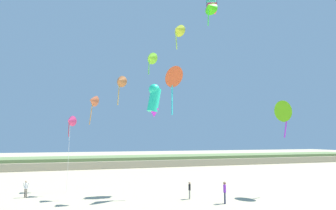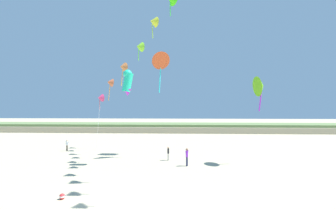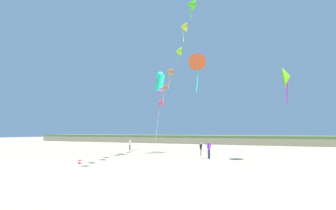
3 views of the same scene
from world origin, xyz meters
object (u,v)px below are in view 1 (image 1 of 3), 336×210
object	(u,v)px
person_near_right	(26,188)
large_kite_outer_drift	(285,111)
large_kite_low_lead	(172,76)
large_kite_mid_trail	(154,99)
large_kite_high_solo	(212,2)
person_mid_center	(225,191)
person_near_left	(190,189)

from	to	relation	value
person_near_right	large_kite_outer_drift	size ratio (longest dim) A/B	0.42
large_kite_low_lead	large_kite_mid_trail	bearing A→B (deg)	-126.24
large_kite_mid_trail	large_kite_high_solo	bearing A→B (deg)	36.52
large_kite_high_solo	large_kite_mid_trail	bearing A→B (deg)	-143.48
person_mid_center	large_kite_outer_drift	size ratio (longest dim) A/B	0.48
person_mid_center	large_kite_low_lead	distance (m)	11.43
large_kite_mid_trail	large_kite_outer_drift	distance (m)	13.39
person_near_right	person_mid_center	size ratio (longest dim) A/B	0.86
person_near_left	large_kite_high_solo	bearing A→B (deg)	40.88
person_mid_center	large_kite_high_solo	xyz separation A→B (m)	(2.51, 6.53, 19.39)
large_kite_high_solo	large_kite_outer_drift	world-z (taller)	large_kite_high_solo
person_near_left	large_kite_outer_drift	world-z (taller)	large_kite_outer_drift
large_kite_low_lead	large_kite_outer_drift	xyz separation A→B (m)	(10.44, -3.00, -3.30)
person_mid_center	large_kite_low_lead	size ratio (longest dim) A/B	0.36
person_near_right	large_kite_mid_trail	distance (m)	14.46
person_near_left	large_kite_low_lead	size ratio (longest dim) A/B	0.30
large_kite_mid_trail	large_kite_outer_drift	size ratio (longest dim) A/B	0.73
person_near_right	large_kite_low_lead	xyz separation A→B (m)	(12.60, -3.75, 10.31)
person_near_left	large_kite_outer_drift	xyz separation A→B (m)	(9.41, -1.38, 7.02)
person_near_left	large_kite_outer_drift	distance (m)	11.82
large_kite_outer_drift	large_kite_low_lead	bearing A→B (deg)	163.97
large_kite_low_lead	large_kite_outer_drift	size ratio (longest dim) A/B	1.35
person_mid_center	large_kite_outer_drift	xyz separation A→B (m)	(7.43, 1.27, 6.87)
person_near_right	large_kite_low_lead	size ratio (longest dim) A/B	0.31
person_near_left	person_near_right	size ratio (longest dim) A/B	0.98
large_kite_mid_trail	person_mid_center	bearing A→B (deg)	-2.83
person_mid_center	large_kite_outer_drift	world-z (taller)	large_kite_outer_drift
person_near_right	large_kite_high_solo	distance (m)	26.68
person_near_left	large_kite_mid_trail	xyz separation A→B (m)	(-3.95, -2.36, 7.46)
large_kite_low_lead	large_kite_outer_drift	bearing A→B (deg)	-16.03
large_kite_outer_drift	large_kite_mid_trail	bearing A→B (deg)	-175.82
person_mid_center	large_kite_high_solo	world-z (taller)	large_kite_high_solo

